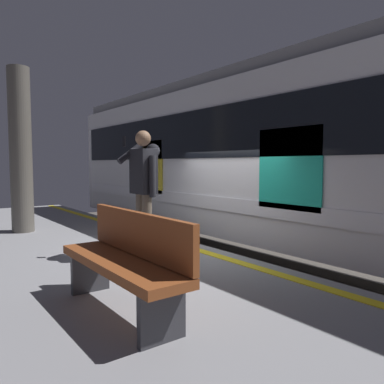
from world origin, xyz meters
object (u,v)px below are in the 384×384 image
object	(u,v)px
station_column	(21,151)
passenger	(144,183)
train_carriage	(260,156)
bench	(126,258)
handbag	(134,240)

from	to	relation	value
station_column	passenger	bearing A→B (deg)	-163.93
train_carriage	passenger	bearing A→B (deg)	103.18
station_column	bench	distance (m)	4.98
train_carriage	station_column	bearing A→B (deg)	59.33
train_carriage	handbag	distance (m)	3.44
passenger	bench	distance (m)	2.07
passenger	handbag	world-z (taller)	passenger
station_column	bench	xyz separation A→B (m)	(-4.85, 0.20, -1.11)
bench	passenger	bearing A→B (deg)	-34.36
handbag	bench	distance (m)	2.45
handbag	bench	xyz separation A→B (m)	(-2.11, 1.19, 0.34)
passenger	station_column	xyz separation A→B (m)	(3.21, 0.92, 0.53)
train_carriage	station_column	xyz separation A→B (m)	(2.46, 4.14, 0.09)
passenger	handbag	distance (m)	1.03
train_carriage	handbag	xyz separation A→B (m)	(-0.28, 3.14, -1.36)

